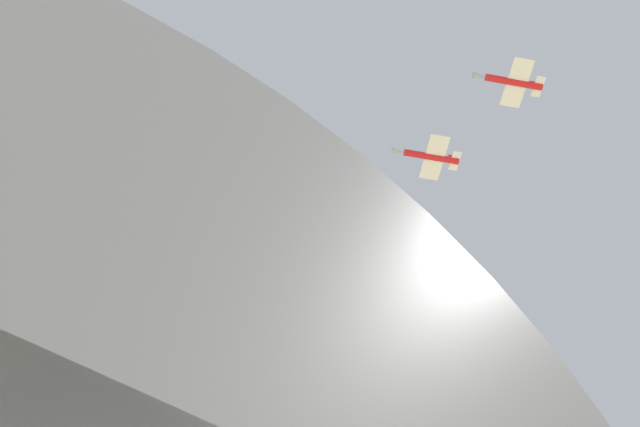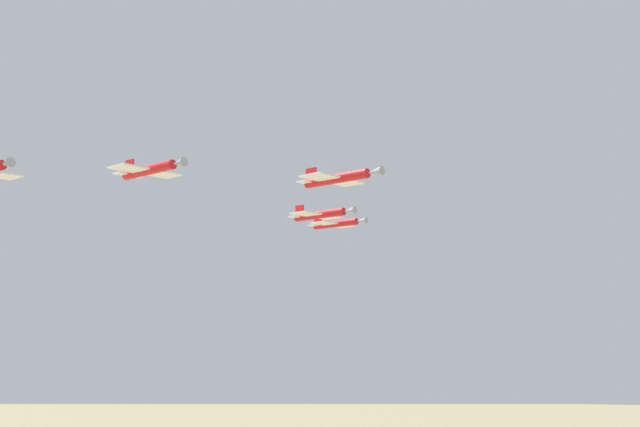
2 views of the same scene
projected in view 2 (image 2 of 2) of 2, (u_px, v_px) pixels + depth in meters
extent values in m
cylinder|color=red|center=(336.00, 179.00, 85.35)|extent=(6.13, 8.42, 1.14)
cone|color=#9EA3AD|center=(375.00, 172.00, 81.57)|extent=(2.05, 2.33, 1.09)
cube|color=white|center=(333.00, 180.00, 85.69)|extent=(8.76, 7.37, 0.19)
cube|color=white|center=(311.00, 183.00, 88.06)|extent=(3.75, 3.17, 0.19)
cube|color=red|center=(311.00, 176.00, 88.15)|extent=(1.06, 1.48, 1.87)
cylinder|color=red|center=(319.00, 215.00, 106.88)|extent=(6.13, 8.42, 1.14)
cone|color=#9EA3AD|center=(349.00, 211.00, 103.11)|extent=(2.05, 2.33, 1.09)
cube|color=white|center=(317.00, 215.00, 107.22)|extent=(8.76, 7.37, 0.19)
cube|color=white|center=(299.00, 217.00, 109.59)|extent=(3.75, 3.17, 0.19)
cube|color=red|center=(300.00, 211.00, 109.68)|extent=(1.06, 1.48, 1.87)
cylinder|color=red|center=(149.00, 170.00, 85.21)|extent=(6.13, 8.42, 1.14)
cone|color=#9EA3AD|center=(178.00, 163.00, 81.43)|extent=(2.05, 2.33, 1.09)
cube|color=white|center=(146.00, 171.00, 85.55)|extent=(8.76, 7.37, 0.19)
cube|color=white|center=(129.00, 175.00, 87.92)|extent=(3.75, 3.17, 0.19)
cube|color=red|center=(129.00, 167.00, 88.01)|extent=(1.06, 1.48, 1.87)
cylinder|color=red|center=(335.00, 224.00, 124.53)|extent=(6.13, 8.42, 1.14)
cone|color=#9EA3AD|center=(361.00, 221.00, 120.75)|extent=(2.05, 2.33, 1.09)
cube|color=white|center=(333.00, 225.00, 124.86)|extent=(8.76, 7.37, 0.19)
cube|color=white|center=(318.00, 226.00, 127.23)|extent=(3.75, 3.17, 0.19)
cube|color=red|center=(318.00, 221.00, 127.32)|extent=(1.06, 1.48, 1.87)
cone|color=#9EA3AD|center=(6.00, 164.00, 76.78)|extent=(2.05, 2.33, 1.09)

